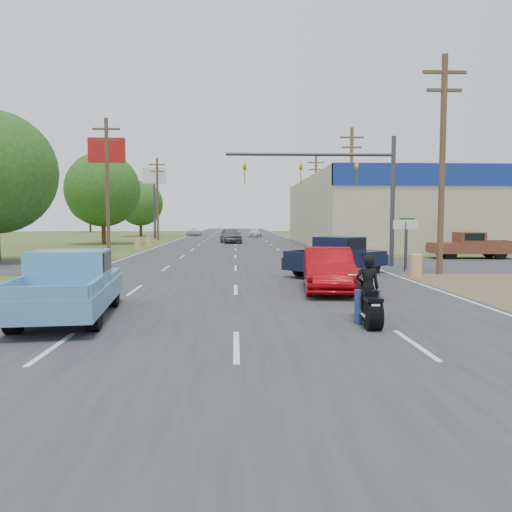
{
  "coord_description": "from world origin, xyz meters",
  "views": [
    {
      "loc": [
        -0.02,
        -9.74,
        2.54
      ],
      "look_at": [
        0.69,
        7.11,
        1.3
      ],
      "focal_mm": 35.0,
      "sensor_mm": 36.0,
      "label": 1
    }
  ],
  "objects_px": {
    "motorcycle": "(368,304)",
    "blue_pickup": "(70,284)",
    "red_convertible": "(328,270)",
    "navy_pickup": "(339,256)",
    "distant_car_silver": "(255,233)",
    "distant_car_white": "(194,232)",
    "brown_pickup": "(468,245)",
    "distant_car_grey": "(231,236)",
    "rider": "(367,292)"
  },
  "relations": [
    {
      "from": "blue_pickup",
      "to": "distant_car_silver",
      "type": "xyz_separation_m",
      "value": [
        7.15,
        59.3,
        -0.26
      ]
    },
    {
      "from": "rider",
      "to": "navy_pickup",
      "type": "height_order",
      "value": "navy_pickup"
    },
    {
      "from": "motorcycle",
      "to": "distant_car_white",
      "type": "bearing_deg",
      "value": 100.97
    },
    {
      "from": "navy_pickup",
      "to": "distant_car_silver",
      "type": "height_order",
      "value": "navy_pickup"
    },
    {
      "from": "distant_car_grey",
      "to": "navy_pickup",
      "type": "bearing_deg",
      "value": -90.2
    },
    {
      "from": "red_convertible",
      "to": "distant_car_white",
      "type": "height_order",
      "value": "red_convertible"
    },
    {
      "from": "distant_car_grey",
      "to": "motorcycle",
      "type": "bearing_deg",
      "value": -94.73
    },
    {
      "from": "navy_pickup",
      "to": "brown_pickup",
      "type": "relative_size",
      "value": 1.0
    },
    {
      "from": "distant_car_white",
      "to": "blue_pickup",
      "type": "bearing_deg",
      "value": 96.53
    },
    {
      "from": "red_convertible",
      "to": "rider",
      "type": "bearing_deg",
      "value": -84.63
    },
    {
      "from": "motorcycle",
      "to": "navy_pickup",
      "type": "xyz_separation_m",
      "value": [
        1.57,
        10.74,
        0.38
      ]
    },
    {
      "from": "brown_pickup",
      "to": "motorcycle",
      "type": "bearing_deg",
      "value": 153.5
    },
    {
      "from": "rider",
      "to": "red_convertible",
      "type": "bearing_deg",
      "value": -87.99
    },
    {
      "from": "red_convertible",
      "to": "blue_pickup",
      "type": "distance_m",
      "value": 8.72
    },
    {
      "from": "navy_pickup",
      "to": "distant_car_grey",
      "type": "relative_size",
      "value": 1.11
    },
    {
      "from": "distant_car_white",
      "to": "brown_pickup",
      "type": "bearing_deg",
      "value": 119.13
    },
    {
      "from": "red_convertible",
      "to": "distant_car_silver",
      "type": "distance_m",
      "value": 54.85
    },
    {
      "from": "rider",
      "to": "distant_car_white",
      "type": "distance_m",
      "value": 68.07
    },
    {
      "from": "brown_pickup",
      "to": "distant_car_grey",
      "type": "height_order",
      "value": "brown_pickup"
    },
    {
      "from": "rider",
      "to": "brown_pickup",
      "type": "xyz_separation_m",
      "value": [
        11.98,
        19.97,
        0.07
      ]
    },
    {
      "from": "red_convertible",
      "to": "motorcycle",
      "type": "height_order",
      "value": "red_convertible"
    },
    {
      "from": "blue_pickup",
      "to": "distant_car_grey",
      "type": "bearing_deg",
      "value": 78.74
    },
    {
      "from": "red_convertible",
      "to": "navy_pickup",
      "type": "relative_size",
      "value": 0.87
    },
    {
      "from": "rider",
      "to": "brown_pickup",
      "type": "bearing_deg",
      "value": -118.15
    },
    {
      "from": "distant_car_silver",
      "to": "distant_car_white",
      "type": "xyz_separation_m",
      "value": [
        -9.39,
        6.95,
        -0.03
      ]
    },
    {
      "from": "navy_pickup",
      "to": "distant_car_silver",
      "type": "bearing_deg",
      "value": 140.88
    },
    {
      "from": "rider",
      "to": "distant_car_silver",
      "type": "bearing_deg",
      "value": -86.92
    },
    {
      "from": "distant_car_silver",
      "to": "blue_pickup",
      "type": "bearing_deg",
      "value": -89.11
    },
    {
      "from": "distant_car_white",
      "to": "distant_car_silver",
      "type": "bearing_deg",
      "value": 148.08
    },
    {
      "from": "blue_pickup",
      "to": "motorcycle",
      "type": "bearing_deg",
      "value": -15.07
    },
    {
      "from": "rider",
      "to": "blue_pickup",
      "type": "bearing_deg",
      "value": -5.81
    },
    {
      "from": "navy_pickup",
      "to": "distant_car_silver",
      "type": "xyz_separation_m",
      "value": [
        -1.84,
        49.74,
        -0.26
      ]
    },
    {
      "from": "motorcycle",
      "to": "navy_pickup",
      "type": "height_order",
      "value": "navy_pickup"
    },
    {
      "from": "red_convertible",
      "to": "brown_pickup",
      "type": "height_order",
      "value": "brown_pickup"
    },
    {
      "from": "blue_pickup",
      "to": "distant_car_silver",
      "type": "relative_size",
      "value": 1.27
    },
    {
      "from": "motorcycle",
      "to": "rider",
      "type": "relative_size",
      "value": 1.42
    },
    {
      "from": "distant_car_white",
      "to": "red_convertible",
      "type": "bearing_deg",
      "value": 103.55
    },
    {
      "from": "motorcycle",
      "to": "brown_pickup",
      "type": "bearing_deg",
      "value": 61.92
    },
    {
      "from": "blue_pickup",
      "to": "navy_pickup",
      "type": "bearing_deg",
      "value": 40.76
    },
    {
      "from": "distant_car_silver",
      "to": "distant_car_grey",
      "type": "bearing_deg",
      "value": -92.6
    },
    {
      "from": "red_convertible",
      "to": "brown_pickup",
      "type": "xyz_separation_m",
      "value": [
        11.9,
        14.39,
        0.1
      ]
    },
    {
      "from": "distant_car_silver",
      "to": "motorcycle",
      "type": "bearing_deg",
      "value": -81.98
    },
    {
      "from": "motorcycle",
      "to": "blue_pickup",
      "type": "height_order",
      "value": "blue_pickup"
    },
    {
      "from": "motorcycle",
      "to": "distant_car_silver",
      "type": "relative_size",
      "value": 0.52
    },
    {
      "from": "distant_car_silver",
      "to": "distant_car_white",
      "type": "relative_size",
      "value": 1.01
    },
    {
      "from": "rider",
      "to": "blue_pickup",
      "type": "distance_m",
      "value": 7.51
    },
    {
      "from": "red_convertible",
      "to": "navy_pickup",
      "type": "xyz_separation_m",
      "value": [
        1.48,
        5.11,
        0.12
      ]
    },
    {
      "from": "brown_pickup",
      "to": "distant_car_grey",
      "type": "distance_m",
      "value": 26.93
    },
    {
      "from": "distant_car_grey",
      "to": "distant_car_white",
      "type": "bearing_deg",
      "value": 93.52
    },
    {
      "from": "blue_pickup",
      "to": "distant_car_white",
      "type": "relative_size",
      "value": 1.29
    }
  ]
}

